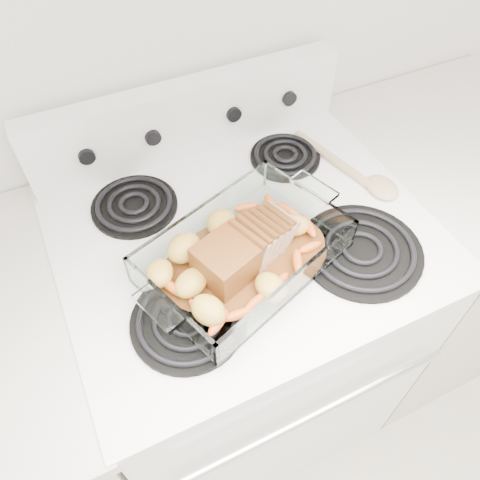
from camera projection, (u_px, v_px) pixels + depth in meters
name	position (u px, v px, depth m)	size (l,w,h in m)	color
electric_range	(242.00, 330.00, 1.35)	(0.78, 0.70, 1.12)	white
counter_left	(5.00, 436.00, 1.18)	(0.58, 0.68, 0.93)	beige
counter_right	(424.00, 255.00, 1.54)	(0.58, 0.68, 0.93)	beige
baking_dish	(244.00, 256.00, 0.91)	(0.38, 0.25, 0.07)	white
pork_roast	(238.00, 251.00, 0.89)	(0.22, 0.10, 0.08)	brown
roast_vegetables	(234.00, 240.00, 0.93)	(0.38, 0.20, 0.05)	#CF5F1D
wooden_spoon	(360.00, 174.00, 1.09)	(0.12, 0.30, 0.02)	tan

